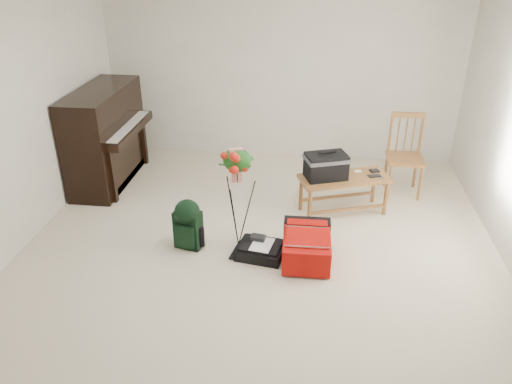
# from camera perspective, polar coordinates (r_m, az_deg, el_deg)

# --- Properties ---
(floor) EXTENTS (5.00, 5.50, 0.01)m
(floor) POSITION_cam_1_polar(r_m,az_deg,el_deg) (5.19, 0.19, -7.49)
(floor) COLOR beige
(floor) RESTS_ON ground
(ceiling) EXTENTS (5.00, 5.50, 0.01)m
(ceiling) POSITION_cam_1_polar(r_m,az_deg,el_deg) (4.29, 0.24, 21.11)
(ceiling) COLOR white
(ceiling) RESTS_ON wall_back
(wall_back) EXTENTS (5.00, 0.04, 2.50)m
(wall_back) POSITION_cam_1_polar(r_m,az_deg,el_deg) (7.21, 2.88, 13.50)
(wall_back) COLOR beige
(wall_back) RESTS_ON floor
(wall_left) EXTENTS (0.04, 5.50, 2.50)m
(wall_left) POSITION_cam_1_polar(r_m,az_deg,el_deg) (5.47, -26.95, 6.02)
(wall_left) COLOR beige
(wall_left) RESTS_ON floor
(piano) EXTENTS (0.71, 1.50, 1.25)m
(piano) POSITION_cam_1_polar(r_m,az_deg,el_deg) (6.85, -16.71, 5.90)
(piano) COLOR black
(piano) RESTS_ON floor
(bench) EXTENTS (1.12, 0.74, 0.80)m
(bench) POSITION_cam_1_polar(r_m,az_deg,el_deg) (5.85, 8.63, 2.76)
(bench) COLOR #9C6833
(bench) RESTS_ON floor
(dining_chair) EXTENTS (0.44, 0.44, 1.01)m
(dining_chair) POSITION_cam_1_polar(r_m,az_deg,el_deg) (6.55, 16.65, 3.96)
(dining_chair) COLOR #9C6833
(dining_chair) RESTS_ON floor
(red_suitcase) EXTENTS (0.49, 0.71, 0.30)m
(red_suitcase) POSITION_cam_1_polar(r_m,az_deg,el_deg) (5.16, 5.82, -5.79)
(red_suitcase) COLOR #C20B08
(red_suitcase) RESTS_ON floor
(black_duffel) EXTENTS (0.53, 0.45, 0.20)m
(black_duffel) POSITION_cam_1_polar(r_m,az_deg,el_deg) (5.19, 0.53, -6.59)
(black_duffel) COLOR black
(black_duffel) RESTS_ON floor
(green_backpack) EXTENTS (0.31, 0.28, 0.55)m
(green_backpack) POSITION_cam_1_polar(r_m,az_deg,el_deg) (5.25, -7.82, -3.40)
(green_backpack) COLOR black
(green_backpack) RESTS_ON floor
(flower_stand) EXTENTS (0.44, 0.44, 1.16)m
(flower_stand) POSITION_cam_1_polar(r_m,az_deg,el_deg) (5.10, -2.11, -0.78)
(flower_stand) COLOR black
(flower_stand) RESTS_ON floor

